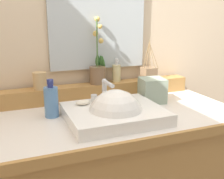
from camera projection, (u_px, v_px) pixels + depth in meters
name	position (u px, v px, depth m)	size (l,w,h in m)	color
wall_back	(85.00, 38.00, 1.65)	(3.07, 0.20, 2.47)	beige
back_ledge	(95.00, 91.00, 1.58)	(1.20, 0.10, 0.09)	#AD7A3F
sink_basin	(115.00, 116.00, 1.25)	(0.44, 0.37, 0.28)	white
soap_bar	(83.00, 102.00, 1.29)	(0.07, 0.04, 0.02)	beige
potted_plant	(98.00, 69.00, 1.55)	(0.10, 0.11, 0.38)	brown
soap_dispenser	(116.00, 72.00, 1.61)	(0.05, 0.05, 0.14)	#D3C48A
tumbler_cup	(40.00, 81.00, 1.43)	(0.07, 0.07, 0.09)	tan
reed_diffuser	(149.00, 73.00, 1.67)	(0.10, 0.09, 0.24)	#8C6D4F
lotion_bottle	(51.00, 101.00, 1.28)	(0.07, 0.07, 0.18)	#5280B6
tissue_box	(152.00, 90.00, 1.51)	(0.13, 0.13, 0.13)	#91A38E
mirror	(98.00, 17.00, 1.54)	(0.57, 0.02, 0.58)	silver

